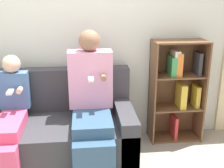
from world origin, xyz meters
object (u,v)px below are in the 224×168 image
adult_seated (91,98)px  child_seated (10,117)px  bookshelf (177,86)px  couch (39,132)px

adult_seated → child_seated: size_ratio=1.22×
child_seated → bookshelf: bearing=13.7°
adult_seated → child_seated: bearing=-175.9°
adult_seated → bookshelf: 1.05m
child_seated → bookshelf: bookshelf is taller
adult_seated → bookshelf: (0.99, 0.37, -0.04)m
couch → adult_seated: 0.67m
adult_seated → child_seated: 0.78m
couch → bookshelf: (1.53, 0.28, 0.35)m
adult_seated → couch: bearing=170.3°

